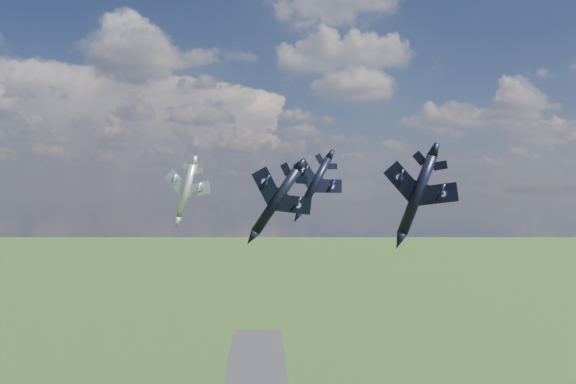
{
  "coord_description": "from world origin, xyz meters",
  "views": [
    {
      "loc": [
        1.64,
        -85.2,
        83.36
      ],
      "look_at": [
        6.32,
        8.21,
        83.12
      ],
      "focal_mm": 35.0,
      "sensor_mm": 36.0,
      "label": 1
    }
  ],
  "objects_px": {
    "jet_right_navy": "(417,195)",
    "jet_high_navy": "(314,185)",
    "jet_lead_navy": "(276,201)",
    "jet_left_silver": "(186,191)"
  },
  "relations": [
    {
      "from": "jet_lead_navy",
      "to": "jet_high_navy",
      "type": "relative_size",
      "value": 1.02
    },
    {
      "from": "jet_right_navy",
      "to": "jet_high_navy",
      "type": "height_order",
      "value": "jet_high_navy"
    },
    {
      "from": "jet_high_navy",
      "to": "jet_left_silver",
      "type": "distance_m",
      "value": 24.72
    },
    {
      "from": "jet_right_navy",
      "to": "jet_left_silver",
      "type": "height_order",
      "value": "jet_left_silver"
    },
    {
      "from": "jet_lead_navy",
      "to": "jet_left_silver",
      "type": "bearing_deg",
      "value": 144.33
    },
    {
      "from": "jet_lead_navy",
      "to": "jet_right_navy",
      "type": "xyz_separation_m",
      "value": [
        17.05,
        -19.36,
        1.1
      ]
    },
    {
      "from": "jet_right_navy",
      "to": "jet_high_navy",
      "type": "relative_size",
      "value": 0.89
    },
    {
      "from": "jet_right_navy",
      "to": "jet_left_silver",
      "type": "bearing_deg",
      "value": 155.55
    },
    {
      "from": "jet_high_navy",
      "to": "jet_lead_navy",
      "type": "bearing_deg",
      "value": -120.03
    },
    {
      "from": "jet_lead_navy",
      "to": "jet_high_navy",
      "type": "height_order",
      "value": "jet_high_navy"
    }
  ]
}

